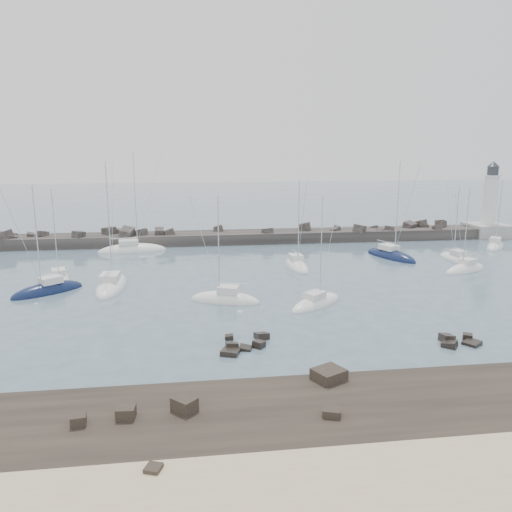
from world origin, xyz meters
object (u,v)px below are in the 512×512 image
(sailboat_1, at_px, (59,279))
(sailboat_3, at_px, (111,287))
(sailboat_4, at_px, (132,251))
(sailboat_9, at_px, (465,270))
(lighthouse, at_px, (488,220))
(sailboat_5, at_px, (225,300))
(sailboat_7, at_px, (316,304))
(sailboat_6, at_px, (296,266))
(sailboat_8, at_px, (391,256))
(sailboat_12, at_px, (495,247))
(sailboat_2, at_px, (48,291))
(sailboat_10, at_px, (456,260))

(sailboat_1, xyz_separation_m, sailboat_3, (7.06, -4.61, 0.02))
(sailboat_4, xyz_separation_m, sailboat_9, (45.92, -19.34, 0.00))
(lighthouse, xyz_separation_m, sailboat_5, (-52.00, -34.79, -2.94))
(sailboat_1, bearing_deg, sailboat_9, -2.57)
(lighthouse, relative_size, sailboat_7, 1.18)
(sailboat_1, distance_m, sailboat_6, 31.12)
(sailboat_5, bearing_deg, sailboat_9, 15.92)
(sailboat_3, xyz_separation_m, sailboat_5, (12.96, -7.22, 0.00))
(sailboat_3, relative_size, sailboat_5, 1.27)
(sailboat_8, bearing_deg, sailboat_12, 13.87)
(sailboat_12, bearing_deg, lighthouse, 64.13)
(lighthouse, relative_size, sailboat_5, 1.17)
(sailboat_4, bearing_deg, sailboat_7, -54.44)
(lighthouse, relative_size, sailboat_9, 1.21)
(sailboat_2, relative_size, sailboat_8, 0.87)
(sailboat_3, distance_m, sailboat_6, 25.04)
(lighthouse, height_order, sailboat_3, sailboat_3)
(sailboat_3, height_order, sailboat_10, sailboat_3)
(lighthouse, height_order, sailboat_6, lighthouse)
(sailboat_6, xyz_separation_m, sailboat_8, (15.52, 4.42, -0.00))
(sailboat_8, bearing_deg, sailboat_6, -164.12)
(sailboat_9, bearing_deg, sailboat_1, 177.43)
(sailboat_10, bearing_deg, sailboat_8, 158.64)
(sailboat_3, xyz_separation_m, sailboat_12, (59.71, 16.75, 0.01))
(sailboat_6, relative_size, sailboat_7, 1.06)
(sailboat_4, relative_size, sailboat_8, 1.08)
(sailboat_4, bearing_deg, sailboat_1, -112.99)
(sailboat_7, height_order, sailboat_12, sailboat_7)
(lighthouse, xyz_separation_m, sailboat_6, (-41.02, -20.24, -2.94))
(sailboat_5, relative_size, sailboat_7, 1.00)
(sailboat_5, bearing_deg, sailboat_3, 150.88)
(sailboat_6, xyz_separation_m, sailboat_10, (24.17, 1.04, -0.01))
(sailboat_7, bearing_deg, sailboat_10, 34.95)
(sailboat_4, height_order, sailboat_10, sailboat_4)
(sailboat_5, distance_m, sailboat_9, 34.42)
(sailboat_5, relative_size, sailboat_8, 0.80)
(sailboat_7, bearing_deg, sailboat_9, 26.55)
(sailboat_9, height_order, sailboat_12, sailboat_12)
(sailboat_4, relative_size, sailboat_10, 1.41)
(sailboat_1, bearing_deg, sailboat_7, -25.73)
(sailboat_7, bearing_deg, sailboat_12, 35.23)
(sailboat_5, height_order, sailboat_12, sailboat_5)
(sailboat_10, distance_m, sailboat_12, 14.31)
(sailboat_2, distance_m, sailboat_8, 48.10)
(sailboat_7, relative_size, sailboat_8, 0.80)
(sailboat_4, relative_size, sailboat_7, 1.35)
(sailboat_1, relative_size, sailboat_9, 1.01)
(sailboat_2, bearing_deg, sailboat_8, 15.45)
(sailboat_8, bearing_deg, sailboat_4, 165.98)
(sailboat_3, height_order, sailboat_9, sailboat_3)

